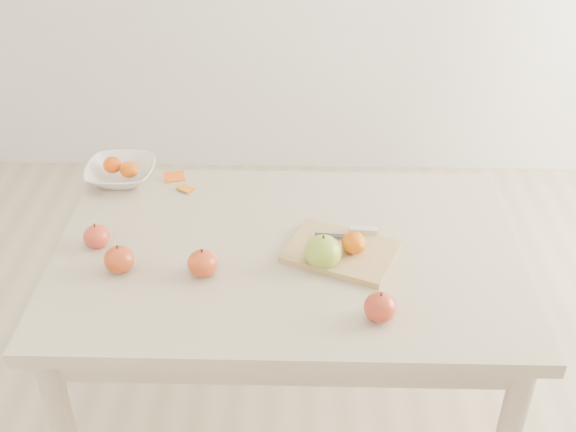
{
  "coord_description": "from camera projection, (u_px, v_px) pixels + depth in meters",
  "views": [
    {
      "loc": [
        0.04,
        -1.5,
        1.86
      ],
      "look_at": [
        0.0,
        0.05,
        0.82
      ],
      "focal_mm": 45.0,
      "sensor_mm": 36.0,
      "label": 1
    }
  ],
  "objects": [
    {
      "name": "table",
      "position": [
        288.0,
        279.0,
        1.92
      ],
      "size": [
        1.2,
        0.8,
        0.75
      ],
      "color": "beige",
      "rests_on": "ground"
    },
    {
      "name": "apple_red_b",
      "position": [
        97.0,
        236.0,
        1.86
      ],
      "size": [
        0.07,
        0.07,
        0.06
      ],
      "primitive_type": "ellipsoid",
      "color": "maroon",
      "rests_on": "table"
    },
    {
      "name": "orange_peel_b",
      "position": [
        186.0,
        189.0,
        2.11
      ],
      "size": [
        0.06,
        0.05,
        0.01
      ],
      "primitive_type": "cube",
      "rotation": [
        -0.14,
        0.0,
        -0.57
      ],
      "color": "orange",
      "rests_on": "table"
    },
    {
      "name": "bowl_tangerine_far",
      "position": [
        129.0,
        169.0,
        2.12
      ],
      "size": [
        0.05,
        0.05,
        0.05
      ],
      "primitive_type": "ellipsoid",
      "color": "#DF6207",
      "rests_on": "fruit_bowl"
    },
    {
      "name": "cutting_board",
      "position": [
        341.0,
        252.0,
        1.84
      ],
      "size": [
        0.32,
        0.28,
        0.02
      ],
      "primitive_type": "cube",
      "rotation": [
        0.0,
        0.0,
        -0.39
      ],
      "color": "tan",
      "rests_on": "table"
    },
    {
      "name": "orange_peel_a",
      "position": [
        175.0,
        178.0,
        2.16
      ],
      "size": [
        0.07,
        0.06,
        0.01
      ],
      "primitive_type": "cube",
      "rotation": [
        0.21,
        0.0,
        0.26
      ],
      "color": "#E65910",
      "rests_on": "table"
    },
    {
      "name": "paring_knife",
      "position": [
        358.0,
        231.0,
        1.89
      ],
      "size": [
        0.17,
        0.05,
        0.01
      ],
      "color": "silver",
      "rests_on": "cutting_board"
    },
    {
      "name": "apple_red_d",
      "position": [
        119.0,
        259.0,
        1.77
      ],
      "size": [
        0.08,
        0.08,
        0.07
      ],
      "primitive_type": "ellipsoid",
      "color": "maroon",
      "rests_on": "table"
    },
    {
      "name": "bowl_tangerine_near",
      "position": [
        112.0,
        165.0,
        2.14
      ],
      "size": [
        0.06,
        0.06,
        0.05
      ],
      "primitive_type": "ellipsoid",
      "color": "#DC4907",
      "rests_on": "fruit_bowl"
    },
    {
      "name": "board_tangerine",
      "position": [
        354.0,
        243.0,
        1.81
      ],
      "size": [
        0.06,
        0.06,
        0.05
      ],
      "primitive_type": "ellipsoid",
      "color": "orange",
      "rests_on": "cutting_board"
    },
    {
      "name": "fruit_bowl",
      "position": [
        121.0,
        173.0,
        2.14
      ],
      "size": [
        0.2,
        0.2,
        0.05
      ],
      "primitive_type": "imported",
      "color": "white",
      "rests_on": "table"
    },
    {
      "name": "apple_red_e",
      "position": [
        380.0,
        307.0,
        1.62
      ],
      "size": [
        0.08,
        0.08,
        0.07
      ],
      "primitive_type": "ellipsoid",
      "color": "maroon",
      "rests_on": "table"
    },
    {
      "name": "apple_green",
      "position": [
        323.0,
        252.0,
        1.78
      ],
      "size": [
        0.09,
        0.09,
        0.08
      ],
      "primitive_type": "ellipsoid",
      "color": "#6BA028",
      "rests_on": "table"
    },
    {
      "name": "apple_red_c",
      "position": [
        203.0,
        263.0,
        1.76
      ],
      "size": [
        0.08,
        0.08,
        0.07
      ],
      "primitive_type": "ellipsoid",
      "color": "maroon",
      "rests_on": "table"
    }
  ]
}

